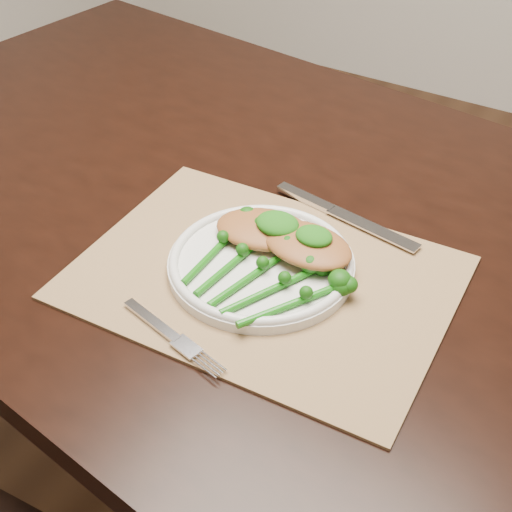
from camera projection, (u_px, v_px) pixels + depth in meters
The scene contains 10 objects.
dining_table at pixel (260, 378), 1.27m from camera, with size 1.70×1.10×0.75m.
placemat at pixel (264, 277), 0.91m from camera, with size 0.47×0.34×0.00m, color #96734C.
dinner_plate at pixel (261, 263), 0.91m from camera, with size 0.24×0.24×0.02m.
knife at pixel (332, 210), 1.01m from camera, with size 0.23×0.06×0.01m.
fork at pixel (179, 341), 0.81m from camera, with size 0.17×0.05×0.01m.
chicken_fillet_left at pixel (263, 229), 0.94m from camera, with size 0.13×0.09×0.03m, color #A1602E.
chicken_fillet_right at pixel (307, 245), 0.90m from camera, with size 0.12×0.09×0.02m, color #A1602E.
pesto_dollop_left at pixel (278, 224), 0.92m from camera, with size 0.06×0.05×0.02m, color #104E0B.
pesto_dollop_right at pixel (314, 236), 0.89m from camera, with size 0.05×0.04×0.02m, color #104E0B.
broccolini_bundle at pixel (251, 277), 0.87m from camera, with size 0.20×0.21×0.04m.
Camera 1 is at (0.38, -0.70, 1.35)m, focal length 50.00 mm.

